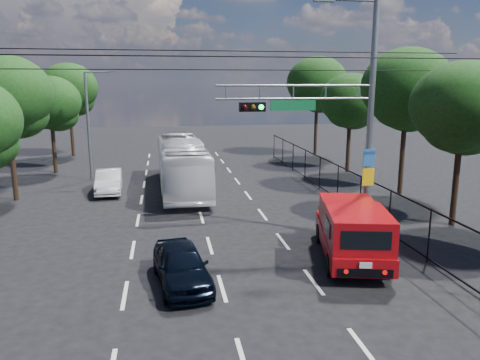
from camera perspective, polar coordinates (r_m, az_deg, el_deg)
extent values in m
cube|color=beige|center=(15.13, -13.87, -13.43)|extent=(0.12, 2.00, 0.01)
cube|color=beige|center=(18.82, -12.95, -8.26)|extent=(0.12, 2.00, 0.01)
cube|color=beige|center=(22.61, -12.34, -4.80)|extent=(0.12, 2.00, 0.01)
cube|color=beige|center=(26.47, -11.91, -2.34)|extent=(0.12, 2.00, 0.01)
cube|color=beige|center=(30.36, -11.60, -0.51)|extent=(0.12, 2.00, 0.01)
cube|color=beige|center=(34.28, -11.36, 0.91)|extent=(0.12, 2.00, 0.01)
cube|color=beige|center=(38.21, -11.16, 2.03)|extent=(0.12, 2.00, 0.01)
cube|color=beige|center=(42.16, -11.00, 2.94)|extent=(0.12, 2.00, 0.01)
cube|color=beige|center=(15.16, -2.20, -13.02)|extent=(0.12, 2.00, 0.01)
cube|color=beige|center=(18.84, -3.72, -7.94)|extent=(0.12, 2.00, 0.01)
cube|color=beige|center=(22.63, -4.72, -4.54)|extent=(0.12, 2.00, 0.01)
cube|color=beige|center=(26.49, -5.42, -2.12)|extent=(0.12, 2.00, 0.01)
cube|color=beige|center=(30.38, -5.94, -0.32)|extent=(0.12, 2.00, 0.01)
cube|color=beige|center=(34.29, -6.34, 1.07)|extent=(0.12, 2.00, 0.01)
cube|color=beige|center=(38.23, -6.66, 2.18)|extent=(0.12, 2.00, 0.01)
cube|color=beige|center=(42.17, -6.92, 3.08)|extent=(0.12, 2.00, 0.01)
cube|color=beige|center=(12.47, 14.96, -19.33)|extent=(0.12, 2.00, 0.01)
cube|color=beige|center=(15.77, 8.93, -12.14)|extent=(0.12, 2.00, 0.01)
cube|color=beige|center=(19.34, 5.24, -7.44)|extent=(0.12, 2.00, 0.01)
cube|color=beige|center=(23.05, 2.76, -4.21)|extent=(0.12, 2.00, 0.01)
cube|color=beige|center=(26.84, 0.99, -1.88)|extent=(0.12, 2.00, 0.01)
cube|color=beige|center=(30.69, -0.34, -0.13)|extent=(0.12, 2.00, 0.01)
cube|color=beige|center=(34.57, -1.37, 1.23)|extent=(0.12, 2.00, 0.01)
cube|color=beige|center=(38.47, -2.19, 2.31)|extent=(0.12, 2.00, 0.01)
cube|color=beige|center=(42.40, -2.86, 3.20)|extent=(0.12, 2.00, 0.01)
cylinder|color=slate|center=(19.51, 15.57, 6.63)|extent=(0.24, 0.24, 9.50)
cylinder|color=slate|center=(19.29, 13.51, 20.56)|extent=(2.00, 0.10, 0.10)
cylinder|color=slate|center=(18.36, 6.84, 11.37)|extent=(6.20, 0.08, 0.08)
cylinder|color=slate|center=(18.37, 6.80, 9.81)|extent=(6.20, 0.08, 0.08)
cube|color=black|center=(17.99, 1.50, 8.89)|extent=(1.00, 0.28, 0.35)
sphere|color=#3F0505|center=(17.79, 0.57, 8.86)|extent=(0.20, 0.20, 0.20)
sphere|color=#4C3805|center=(17.85, 1.60, 8.87)|extent=(0.20, 0.20, 0.20)
sphere|color=#0CE533|center=(17.91, 2.61, 8.87)|extent=(0.20, 0.20, 0.20)
cube|color=#0D6132|center=(18.36, 6.48, 9.03)|extent=(1.80, 0.05, 0.40)
cube|color=#2768B8|center=(19.54, 15.47, 2.65)|extent=(0.50, 0.04, 0.70)
cube|color=yellow|center=(19.68, 15.34, 0.35)|extent=(0.50, 0.04, 0.70)
cylinder|color=slate|center=(19.21, 14.13, 10.37)|extent=(0.05, 0.05, 0.50)
cylinder|color=slate|center=(18.73, 10.41, 10.50)|extent=(0.05, 0.05, 0.50)
cylinder|color=slate|center=(18.34, 6.52, 10.60)|extent=(0.05, 0.05, 0.50)
cylinder|color=slate|center=(18.03, 2.47, 10.64)|extent=(0.05, 0.05, 0.50)
cylinder|color=slate|center=(17.81, -1.70, 10.63)|extent=(0.05, 0.05, 0.50)
cylinder|color=slate|center=(32.15, -18.00, 6.14)|extent=(0.18, 0.18, 7.00)
cylinder|color=slate|center=(31.92, -16.96, 12.47)|extent=(1.60, 0.09, 0.09)
cube|color=slate|center=(31.82, -15.32, 12.57)|extent=(0.60, 0.22, 0.15)
cylinder|color=black|center=(15.76, -3.35, 14.82)|extent=(22.00, 0.04, 0.04)
cylinder|color=black|center=(19.26, -4.49, 15.45)|extent=(22.00, 0.04, 0.04)
cylinder|color=black|center=(20.73, -4.82, 13.25)|extent=(22.00, 0.04, 0.04)
cube|color=black|center=(23.96, 13.63, 0.87)|extent=(0.04, 34.00, 0.06)
cube|color=black|center=(24.36, 13.42, -3.29)|extent=(0.04, 34.00, 0.06)
cylinder|color=black|center=(18.15, 22.05, -6.29)|extent=(0.06, 0.06, 2.00)
cylinder|color=black|center=(20.65, 17.78, -3.83)|extent=(0.06, 0.06, 2.00)
cylinder|color=black|center=(23.26, 14.46, -1.90)|extent=(0.06, 0.06, 2.00)
cylinder|color=black|center=(25.96, 11.83, -0.36)|extent=(0.06, 0.06, 2.00)
cylinder|color=black|center=(28.72, 9.70, 0.89)|extent=(0.06, 0.06, 2.00)
cylinder|color=black|center=(31.53, 7.95, 1.92)|extent=(0.06, 0.06, 2.00)
cylinder|color=black|center=(34.36, 6.48, 2.78)|extent=(0.06, 0.06, 2.00)
cylinder|color=black|center=(37.23, 5.24, 3.50)|extent=(0.06, 0.06, 2.00)
cylinder|color=black|center=(40.11, 4.17, 4.12)|extent=(0.06, 0.06, 2.00)
cylinder|color=black|center=(23.05, 24.83, 0.05)|extent=(0.28, 0.28, 4.20)
ellipsoid|color=black|center=(22.67, 25.56, 8.24)|extent=(4.50, 4.50, 3.83)
ellipsoid|color=black|center=(23.22, 25.73, 5.67)|extent=(3.00, 3.00, 2.40)
ellipsoid|color=black|center=(22.37, 24.90, 5.94)|extent=(2.85, 2.85, 2.28)
cylinder|color=black|center=(28.37, 19.18, 3.09)|extent=(0.28, 0.28, 4.76)
ellipsoid|color=black|center=(28.09, 19.71, 10.65)|extent=(5.10, 5.10, 4.33)
ellipsoid|color=black|center=(28.58, 19.96, 8.25)|extent=(3.40, 3.40, 2.72)
ellipsoid|color=black|center=(27.77, 19.12, 8.57)|extent=(3.23, 3.23, 2.58)
cylinder|color=black|center=(34.52, 13.07, 4.29)|extent=(0.28, 0.28, 4.03)
ellipsoid|color=black|center=(34.26, 13.32, 9.55)|extent=(4.32, 4.32, 3.67)
ellipsoid|color=black|center=(34.74, 13.67, 7.89)|extent=(2.88, 2.88, 2.30)
ellipsoid|color=black|center=(33.98, 12.83, 8.09)|extent=(2.74, 2.74, 2.19)
cylinder|color=black|center=(41.99, 9.23, 6.36)|extent=(0.28, 0.28, 4.93)
ellipsoid|color=black|center=(41.81, 9.41, 11.64)|extent=(5.28, 5.28, 4.49)
ellipsoid|color=black|center=(42.24, 9.74, 9.96)|extent=(3.52, 3.52, 2.82)
ellipsoid|color=black|center=(41.52, 8.98, 10.20)|extent=(3.34, 3.34, 2.68)
cylinder|color=black|center=(28.18, -25.98, 2.21)|extent=(0.28, 0.28, 4.48)
ellipsoid|color=black|center=(27.88, -26.64, 9.35)|extent=(4.80, 4.80, 4.08)
ellipsoid|color=black|center=(28.10, -25.46, 7.17)|extent=(3.20, 3.20, 2.56)
cylinder|color=black|center=(35.78, -21.74, 3.92)|extent=(0.28, 0.28, 3.92)
ellipsoid|color=black|center=(35.53, -22.13, 8.84)|extent=(4.20, 4.20, 3.57)
ellipsoid|color=black|center=(35.79, -21.27, 7.35)|extent=(2.80, 2.80, 2.24)
ellipsoid|color=black|center=(35.46, -22.65, 7.43)|extent=(2.66, 2.66, 2.13)
cylinder|color=black|center=(43.58, -19.83, 5.78)|extent=(0.28, 0.28, 4.59)
ellipsoid|color=black|center=(43.39, -20.17, 10.52)|extent=(4.92, 4.92, 4.18)
ellipsoid|color=black|center=(43.64, -19.47, 9.06)|extent=(3.28, 3.28, 2.62)
ellipsoid|color=black|center=(43.28, -20.59, 9.18)|extent=(3.12, 3.12, 2.49)
cylinder|color=black|center=(19.33, 9.78, -6.41)|extent=(0.44, 0.80, 0.76)
cylinder|color=black|center=(19.61, 15.16, -6.39)|extent=(0.44, 0.80, 0.76)
cylinder|color=black|center=(16.20, 11.03, -10.12)|extent=(0.44, 0.80, 0.76)
cylinder|color=black|center=(16.54, 17.46, -10.00)|extent=(0.44, 0.80, 0.76)
cube|color=#99080D|center=(17.79, 13.35, -7.20)|extent=(3.21, 5.73, 0.61)
cube|color=#99080D|center=(20.05, 12.21, -4.71)|extent=(2.08, 1.03, 0.60)
cube|color=black|center=(20.25, 12.13, -3.74)|extent=(1.89, 0.83, 0.33)
cube|color=#99080D|center=(18.73, 12.84, -3.68)|extent=(2.27, 2.07, 1.03)
cube|color=black|center=(17.94, 13.25, -4.20)|extent=(1.65, 0.43, 0.60)
cube|color=#99080D|center=(16.41, 14.18, -5.69)|extent=(2.58, 3.14, 1.14)
cube|color=black|center=(16.62, 17.65, -5.55)|extent=(0.33, 1.28, 0.49)
cube|color=black|center=(16.24, 10.64, -5.59)|extent=(0.33, 1.28, 0.49)
cube|color=black|center=(15.13, 15.11, -7.12)|extent=(1.54, 0.40, 0.60)
cube|color=black|center=(15.37, 15.00, -10.90)|extent=(1.71, 0.47, 0.28)
cube|color=silver|center=(15.23, 15.08, -10.02)|extent=(0.38, 0.12, 0.19)
imported|color=black|center=(15.27, -7.15, -10.25)|extent=(2.06, 4.05, 1.32)
imported|color=silver|center=(28.23, -7.11, 1.87)|extent=(2.86, 11.02, 3.05)
imported|color=silver|center=(28.46, -15.71, -0.17)|extent=(1.66, 4.13, 1.34)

